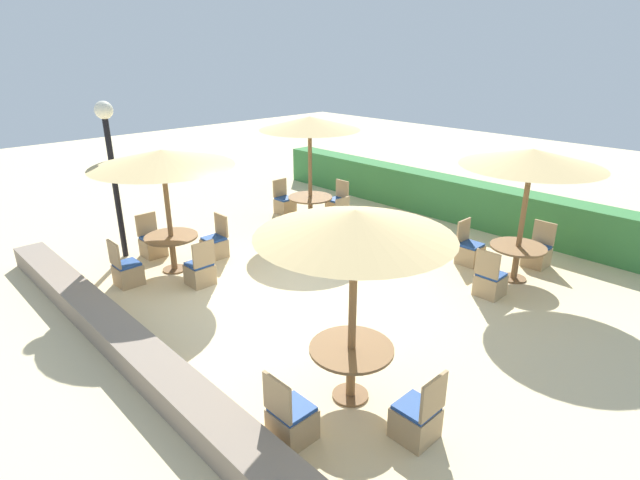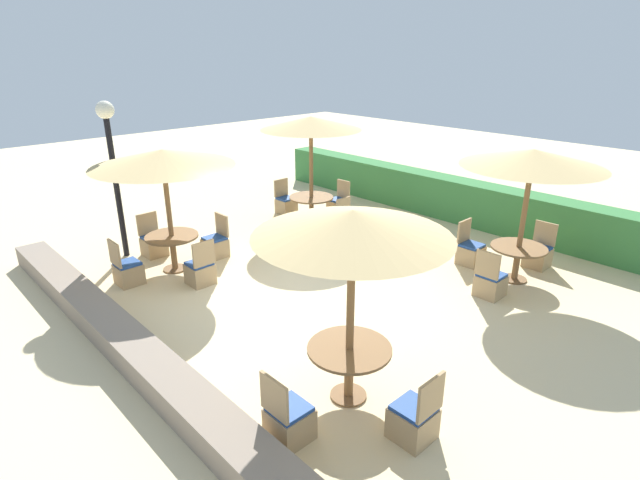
% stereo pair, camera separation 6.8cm
% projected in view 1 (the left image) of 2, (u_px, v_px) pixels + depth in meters
% --- Properties ---
extents(ground_plane, '(40.00, 40.00, 0.00)m').
position_uv_depth(ground_plane, '(297.00, 293.00, 9.36)').
color(ground_plane, beige).
extents(hedge_row, '(13.00, 0.70, 1.08)m').
position_uv_depth(hedge_row, '(467.00, 202.00, 12.98)').
color(hedge_row, '#387A3D').
rests_on(hedge_row, ground_plane).
extents(stone_border, '(10.00, 0.56, 0.40)m').
position_uv_depth(stone_border, '(133.00, 350.00, 7.24)').
color(stone_border, gray).
rests_on(stone_border, ground_plane).
extents(lamp_post, '(0.36, 0.36, 3.32)m').
position_uv_depth(lamp_post, '(110.00, 150.00, 10.17)').
color(lamp_post, black).
rests_on(lamp_post, ground_plane).
extents(parasol_back_left, '(2.49, 2.49, 2.74)m').
position_uv_depth(parasol_back_left, '(310.00, 124.00, 12.19)').
color(parasol_back_left, brown).
rests_on(parasol_back_left, ground_plane).
extents(round_table_back_left, '(1.14, 1.14, 0.71)m').
position_uv_depth(round_table_back_left, '(310.00, 202.00, 12.91)').
color(round_table_back_left, brown).
rests_on(round_table_back_left, ground_plane).
extents(patio_chair_back_left_west, '(0.46, 0.46, 0.93)m').
position_uv_depth(patio_chair_back_left_west, '(285.00, 204.00, 13.77)').
color(patio_chair_back_left_west, tan).
rests_on(patio_chair_back_left_west, ground_plane).
extents(patio_chair_back_left_east, '(0.46, 0.46, 0.93)m').
position_uv_depth(patio_chair_back_left_east, '(337.00, 222.00, 12.33)').
color(patio_chair_back_left_east, tan).
rests_on(patio_chair_back_left_east, ground_plane).
extents(patio_chair_back_left_north, '(0.46, 0.46, 0.93)m').
position_uv_depth(patio_chair_back_left_north, '(337.00, 205.00, 13.66)').
color(patio_chair_back_left_north, tan).
rests_on(patio_chair_back_left_north, ground_plane).
extents(parasol_back_right, '(2.58, 2.58, 2.60)m').
position_uv_depth(parasol_back_right, '(532.00, 158.00, 9.04)').
color(parasol_back_right, brown).
rests_on(parasol_back_right, ground_plane).
extents(round_table_back_right, '(1.06, 1.06, 0.70)m').
position_uv_depth(round_table_back_right, '(517.00, 253.00, 9.71)').
color(round_table_back_right, brown).
rests_on(round_table_back_right, ground_plane).
extents(patio_chair_back_right_south, '(0.46, 0.46, 0.93)m').
position_uv_depth(patio_chair_back_right_south, '(490.00, 282.00, 9.17)').
color(patio_chair_back_right_south, tan).
rests_on(patio_chair_back_right_south, ground_plane).
extents(patio_chair_back_right_north, '(0.46, 0.46, 0.93)m').
position_uv_depth(patio_chair_back_right_north, '(537.00, 254.00, 10.43)').
color(patio_chair_back_right_north, tan).
rests_on(patio_chair_back_right_north, ground_plane).
extents(patio_chair_back_right_west, '(0.46, 0.46, 0.93)m').
position_uv_depth(patio_chair_back_right_west, '(469.00, 252.00, 10.55)').
color(patio_chair_back_right_west, tan).
rests_on(patio_chair_back_right_west, ground_plane).
extents(parasol_front_right, '(2.37, 2.37, 2.58)m').
position_uv_depth(parasol_front_right, '(355.00, 224.00, 5.72)').
color(parasol_front_right, brown).
rests_on(parasol_front_right, ground_plane).
extents(round_table_front_right, '(1.08, 1.08, 0.75)m').
position_uv_depth(round_table_front_right, '(351.00, 358.00, 6.38)').
color(round_table_front_right, brown).
rests_on(round_table_front_right, ground_plane).
extents(patio_chair_front_right_east, '(0.46, 0.46, 0.93)m').
position_uv_depth(patio_chair_front_right_east, '(417.00, 419.00, 5.80)').
color(patio_chair_front_right_east, tan).
rests_on(patio_chair_front_right_east, ground_plane).
extents(patio_chair_front_right_south, '(0.46, 0.46, 0.93)m').
position_uv_depth(patio_chair_front_right_south, '(291.00, 421.00, 5.77)').
color(patio_chair_front_right_south, tan).
rests_on(patio_chair_front_right_south, ground_plane).
extents(parasol_front_left, '(2.74, 2.74, 2.50)m').
position_uv_depth(parasol_front_left, '(162.00, 159.00, 9.49)').
color(parasol_front_left, brown).
rests_on(parasol_front_left, ground_plane).
extents(round_table_front_left, '(1.06, 1.06, 0.75)m').
position_uv_depth(round_table_front_left, '(172.00, 243.00, 10.11)').
color(round_table_front_left, brown).
rests_on(round_table_front_left, ground_plane).
extents(patio_chair_front_left_north, '(0.46, 0.46, 0.93)m').
position_uv_depth(patio_chair_front_left_north, '(215.00, 245.00, 10.89)').
color(patio_chair_front_left_north, tan).
rests_on(patio_chair_front_left_north, ground_plane).
extents(patio_chair_front_left_east, '(0.46, 0.46, 0.93)m').
position_uv_depth(patio_chair_front_left_east, '(200.00, 272.00, 9.61)').
color(patio_chair_front_left_east, tan).
rests_on(patio_chair_front_left_east, ground_plane).
extents(patio_chair_front_left_south, '(0.46, 0.46, 0.93)m').
position_uv_depth(patio_chair_front_left_south, '(127.00, 272.00, 9.60)').
color(patio_chair_front_left_south, tan).
rests_on(patio_chair_front_left_south, ground_plane).
extents(patio_chair_front_left_west, '(0.46, 0.46, 0.93)m').
position_uv_depth(patio_chair_front_left_west, '(153.00, 244.00, 10.94)').
color(patio_chair_front_left_west, tan).
rests_on(patio_chair_front_left_west, ground_plane).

